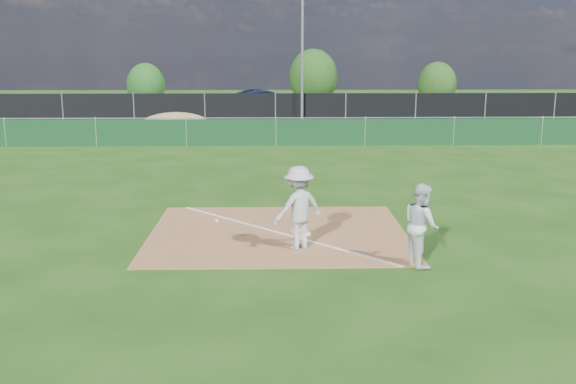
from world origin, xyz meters
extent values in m
plane|color=#1E460F|center=(0.00, 10.00, 0.00)|extent=(90.00, 90.00, 0.00)
cube|color=#95633B|center=(0.00, 1.00, 0.01)|extent=(6.00, 5.00, 0.02)
cube|color=white|center=(0.00, 1.00, 0.03)|extent=(5.01, 5.01, 0.01)
cube|color=#0E3318|center=(0.00, 15.00, 0.60)|extent=(44.00, 0.05, 1.20)
ellipsoid|color=#A2864E|center=(-5.00, 18.50, 0.58)|extent=(3.38, 2.60, 1.17)
cube|color=black|center=(0.00, 23.00, 0.90)|extent=(46.00, 0.04, 1.80)
cube|color=black|center=(0.00, 28.00, 0.01)|extent=(46.00, 9.00, 0.01)
cylinder|color=slate|center=(1.50, 22.70, 4.00)|extent=(0.16, 0.16, 8.00)
cube|color=white|center=(0.53, 0.88, 0.06)|extent=(0.45, 0.45, 0.08)
imported|color=silver|center=(0.43, -0.20, 0.92)|extent=(1.35, 1.16, 1.81)
sphere|color=white|center=(-1.32, -0.28, 0.66)|extent=(0.08, 0.08, 0.08)
imported|color=silver|center=(2.83, -1.31, 0.84)|extent=(0.79, 0.93, 1.68)
imported|color=#9C9FA3|center=(-4.37, 26.95, 0.77)|extent=(4.76, 2.76, 1.52)
imported|color=black|center=(-0.65, 28.41, 0.84)|extent=(5.34, 3.19, 1.66)
imported|color=black|center=(4.81, 27.16, 0.68)|extent=(4.82, 2.44, 1.34)
cylinder|color=#382316|center=(-9.37, 33.73, 0.46)|extent=(0.24, 0.24, 0.92)
ellipsoid|color=#194E16|center=(-9.37, 33.73, 1.68)|extent=(2.75, 2.75, 3.17)
cylinder|color=#382316|center=(2.86, 34.86, 0.60)|extent=(0.24, 0.24, 1.20)
ellipsoid|color=#1C4614|center=(2.86, 34.86, 2.21)|extent=(3.61, 3.61, 4.15)
cylinder|color=#382316|center=(11.97, 34.13, 0.47)|extent=(0.24, 0.24, 0.94)
ellipsoid|color=#1E4714|center=(11.97, 34.13, 1.72)|extent=(2.82, 2.82, 3.24)
camera|label=1|loc=(-0.09, -13.53, 4.25)|focal=40.00mm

